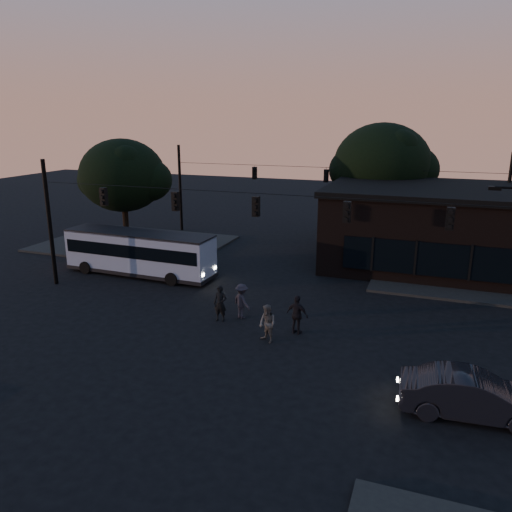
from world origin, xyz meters
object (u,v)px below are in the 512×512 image
(bus, at_px, (139,251))
(pedestrian_a, at_px, (220,303))
(pedestrian_c, at_px, (297,315))
(pedestrian_b, at_px, (267,324))
(pedestrian_d, at_px, (242,301))
(building, at_px, (444,227))
(car, at_px, (473,395))

(bus, bearing_deg, pedestrian_a, -31.32)
(pedestrian_a, relative_size, pedestrian_c, 0.98)
(bus, relative_size, pedestrian_a, 5.44)
(pedestrian_b, xyz_separation_m, pedestrian_d, (-2.11, 2.21, 0.02))
(building, xyz_separation_m, bus, (-18.14, -8.66, -1.13))
(car, bearing_deg, pedestrian_c, 54.38)
(car, bearing_deg, pedestrian_d, 58.58)
(building, distance_m, bus, 20.13)
(bus, bearing_deg, pedestrian_c, -22.28)
(car, height_order, pedestrian_c, pedestrian_c)
(pedestrian_b, bearing_deg, pedestrian_c, 84.11)
(pedestrian_d, bearing_deg, pedestrian_c, -164.17)
(pedestrian_c, bearing_deg, building, -100.49)
(building, height_order, bus, building)
(bus, relative_size, pedestrian_c, 5.34)
(building, bearing_deg, pedestrian_a, -126.52)
(bus, bearing_deg, car, -25.17)
(building, xyz_separation_m, pedestrian_c, (-6.23, -13.94, -1.77))
(pedestrian_d, bearing_deg, pedestrian_b, 165.29)
(pedestrian_a, xyz_separation_m, pedestrian_c, (3.98, -0.14, 0.02))
(building, xyz_separation_m, pedestrian_b, (-7.25, -15.26, -1.83))
(building, bearing_deg, pedestrian_b, -115.40)
(car, xyz_separation_m, pedestrian_a, (-11.34, 4.59, 0.14))
(pedestrian_d, bearing_deg, car, -175.35)
(car, relative_size, pedestrian_a, 2.58)
(pedestrian_b, relative_size, pedestrian_d, 0.98)
(pedestrian_b, distance_m, pedestrian_d, 3.06)
(pedestrian_b, height_order, pedestrian_d, pedestrian_d)
(pedestrian_b, relative_size, pedestrian_c, 0.93)
(bus, bearing_deg, building, 27.13)
(car, height_order, pedestrian_b, pedestrian_b)
(pedestrian_b, bearing_deg, car, 11.13)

